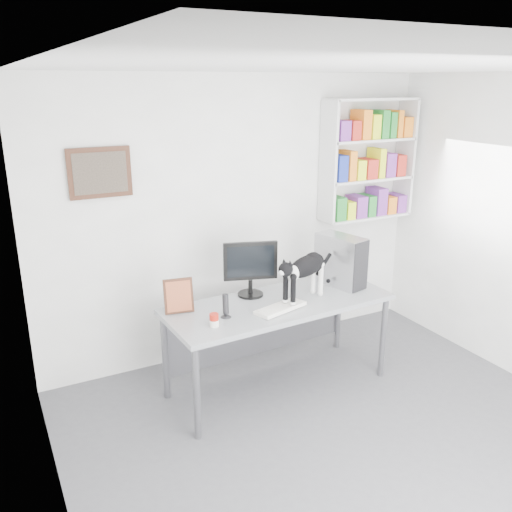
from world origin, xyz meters
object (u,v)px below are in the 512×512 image
desk (278,345)px  keyboard (280,308)px  pc_tower (340,260)px  cat (305,278)px  bookshelf (368,160)px  monitor (250,268)px  speaker (226,305)px  soup_can (214,320)px  leaning_print (179,295)px

desk → keyboard: size_ratio=4.35×
pc_tower → cat: pc_tower is taller
bookshelf → monitor: (-1.61, -0.48, -0.78)m
monitor → pc_tower: size_ratio=1.07×
pc_tower → speaker: bearing=174.7°
cat → keyboard: bearing=173.8°
desk → speaker: bearing=-174.1°
pc_tower → speaker: pc_tower is taller
speaker → cat: 0.76m
monitor → bookshelf: bearing=34.5°
soup_can → bookshelf: bearing=23.2°
desk → soup_can: (-0.69, -0.19, 0.46)m
cat → desk: bearing=139.4°
desk → soup_can: size_ratio=18.65×
leaning_print → cat: bearing=-3.5°
bookshelf → leaning_print: bookshelf is taller
bookshelf → cat: bearing=-147.5°
pc_tower → speaker: 1.26m
keyboard → soup_can: (-0.61, -0.04, 0.04)m
desk → leaning_print: bearing=164.6°
desk → leaning_print: leaning_print is taller
desk → speaker: 0.74m
soup_can → speaker: bearing=37.4°
speaker → soup_can: size_ratio=1.94×
desk → leaning_print: (-0.83, 0.19, 0.56)m
bookshelf → soup_can: 2.53m
pc_tower → desk: bearing=174.6°
monitor → cat: monitor is taller
speaker → soup_can: (-0.15, -0.12, -0.05)m
bookshelf → monitor: 1.85m
keyboard → soup_can: size_ratio=4.29×
keyboard → pc_tower: size_ratio=0.97×
desk → cat: size_ratio=2.95×
pc_tower → leaning_print: size_ratio=1.58×
monitor → speaker: size_ratio=2.46×
monitor → soup_can: size_ratio=4.75×
soup_can → desk: bearing=15.9°
bookshelf → desk: bearing=-153.6°
desk → cat: cat is taller
desk → keyboard: (-0.07, -0.15, 0.43)m
desk → cat: 0.66m
monitor → soup_can: bearing=-122.8°
bookshelf → pc_tower: (-0.75, -0.62, -0.80)m
leaning_print → cat: (1.05, -0.26, 0.06)m
speaker → leaning_print: leaning_print is taller
cat → speaker: bearing=158.0°
desk → pc_tower: bearing=5.7°
keyboard → speaker: speaker is taller
keyboard → cat: cat is taller
bookshelf → desk: bookshelf is taller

